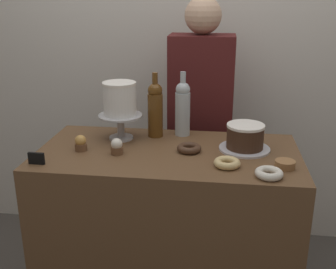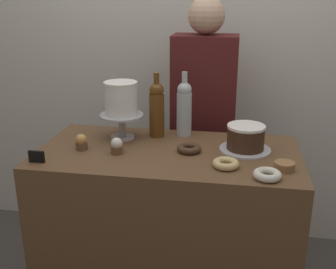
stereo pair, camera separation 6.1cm
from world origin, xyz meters
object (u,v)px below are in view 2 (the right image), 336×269
donut_chocolate (189,148)px  price_sign_chalkboard (37,157)px  wine_bottle_amber (157,109)px  donut_sugar (267,175)px  wine_bottle_clear (184,108)px  chocolate_round_cake (246,137)px  donut_glazed (226,164)px  cookie_stack (284,166)px  white_layer_cake (121,98)px  cupcake_caramel (81,142)px  barista_figure (203,133)px  cupcake_vanilla (117,146)px  cake_stand_pedestal (122,122)px

donut_chocolate → price_sign_chalkboard: (-0.63, -0.23, 0.01)m
wine_bottle_amber → donut_sugar: 0.69m
wine_bottle_amber → wine_bottle_clear: size_ratio=1.00×
chocolate_round_cake → donut_sugar: (0.08, -0.29, -0.05)m
donut_glazed → cookie_stack: size_ratio=1.33×
cookie_stack → white_layer_cake: bearing=160.9°
cupcake_caramel → donut_chocolate: cupcake_caramel is taller
cookie_stack → barista_figure: size_ratio=0.05×
donut_sugar → price_sign_chalkboard: 0.97m
wine_bottle_clear → cupcake_vanilla: (-0.27, -0.30, -0.11)m
cake_stand_pedestal → donut_chocolate: size_ratio=1.92×
cupcake_caramel → price_sign_chalkboard: size_ratio=1.06×
barista_figure → wine_bottle_clear: bearing=-104.4°
white_layer_cake → cupcake_caramel: white_layer_cake is taller
white_layer_cake → donut_glazed: size_ratio=1.45×
cake_stand_pedestal → chocolate_round_cake: size_ratio=1.24×
wine_bottle_clear → donut_chocolate: 0.27m
white_layer_cake → cookie_stack: (0.76, -0.26, -0.19)m
cake_stand_pedestal → wine_bottle_clear: bearing=19.2°
wine_bottle_amber → white_layer_cake: bearing=-158.6°
barista_figure → white_layer_cake: bearing=-133.1°
wine_bottle_clear → donut_sugar: wine_bottle_clear is taller
wine_bottle_clear → barista_figure: bearing=75.6°
donut_chocolate → donut_glazed: size_ratio=1.00×
donut_chocolate → barista_figure: (0.02, 0.52, -0.10)m
cookie_stack → price_sign_chalkboard: (-1.04, -0.10, 0.01)m
chocolate_round_cake → donut_glazed: size_ratio=1.55×
donut_glazed → cookie_stack: (0.24, 0.01, 0.00)m
donut_chocolate → barista_figure: bearing=87.6°
cupcake_vanilla → donut_chocolate: cupcake_vanilla is taller
wine_bottle_amber → cake_stand_pedestal: bearing=-158.6°
cookie_stack → price_sign_chalkboard: 1.05m
white_layer_cake → cookie_stack: bearing=-19.1°
cupcake_caramel → donut_chocolate: (0.50, 0.05, -0.02)m
chocolate_round_cake → price_sign_chalkboard: bearing=-162.0°
donut_sugar → cookie_stack: (0.07, 0.10, 0.00)m
white_layer_cake → wine_bottle_amber: 0.19m
chocolate_round_cake → cupcake_caramel: chocolate_round_cake is taller
cookie_stack → cupcake_caramel: bearing=174.7°
cake_stand_pedestal → donut_glazed: (0.52, -0.28, -0.07)m
cupcake_vanilla → barista_figure: (0.34, 0.60, -0.12)m
chocolate_round_cake → wine_bottle_clear: (-0.31, 0.17, 0.08)m
cupcake_caramel → donut_glazed: size_ratio=0.66×
cake_stand_pedestal → white_layer_cake: bearing=90.0°
donut_glazed → wine_bottle_amber: bearing=136.4°
wine_bottle_amber → wine_bottle_clear: 0.14m
cake_stand_pedestal → cookie_stack: (0.76, -0.26, -0.07)m
wine_bottle_amber → cookie_stack: bearing=-28.7°
white_layer_cake → donut_chocolate: (0.35, -0.13, -0.19)m
chocolate_round_cake → cake_stand_pedestal: bearing=173.3°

